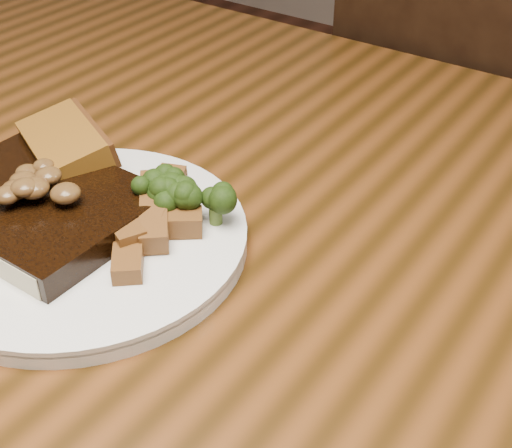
{
  "coord_description": "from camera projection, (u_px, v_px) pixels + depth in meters",
  "views": [
    {
      "loc": [
        0.26,
        -0.36,
        1.11
      ],
      "look_at": [
        0.01,
        0.0,
        0.78
      ],
      "focal_mm": 50.0,
      "sensor_mm": 36.0,
      "label": 1
    }
  ],
  "objects": [
    {
      "name": "dining_table",
      "position": [
        247.0,
        336.0,
        0.63
      ],
      "size": [
        1.6,
        0.9,
        0.75
      ],
      "color": "#542C10",
      "rests_on": "ground"
    },
    {
      "name": "chair_far",
      "position": [
        501.0,
        171.0,
        1.08
      ],
      "size": [
        0.47,
        0.47,
        0.97
      ],
      "rotation": [
        0.0,
        0.0,
        3.1
      ],
      "color": "black",
      "rests_on": "ground"
    },
    {
      "name": "potato_wedges",
      "position": [
        156.0,
        251.0,
        0.54
      ],
      "size": [
        0.11,
        0.11,
        0.02
      ],
      "primitive_type": null,
      "color": "brown",
      "rests_on": "plate"
    },
    {
      "name": "broccoli_cluster",
      "position": [
        189.0,
        202.0,
        0.58
      ],
      "size": [
        0.06,
        0.06,
        0.04
      ],
      "primitive_type": null,
      "color": "#1D320B",
      "rests_on": "plate"
    },
    {
      "name": "plate",
      "position": [
        84.0,
        242.0,
        0.58
      ],
      "size": [
        0.3,
        0.3,
        0.01
      ],
      "primitive_type": "cylinder",
      "rotation": [
        0.0,
        0.0,
        0.16
      ],
      "color": "white",
      "rests_on": "dining_table"
    },
    {
      "name": "mushroom_pile",
      "position": [
        34.0,
        178.0,
        0.57
      ],
      "size": [
        0.07,
        0.07,
        0.03
      ],
      "primitive_type": null,
      "color": "brown",
      "rests_on": "steak"
    },
    {
      "name": "steak",
      "position": [
        37.0,
        206.0,
        0.58
      ],
      "size": [
        0.18,
        0.14,
        0.03
      ],
      "primitive_type": "cube",
      "rotation": [
        0.0,
        0.0,
        -0.02
      ],
      "color": "black",
      "rests_on": "plate"
    },
    {
      "name": "garlic_bread",
      "position": [
        67.0,
        162.0,
        0.64
      ],
      "size": [
        0.12,
        0.09,
        0.02
      ],
      "primitive_type": "cube",
      "rotation": [
        0.0,
        0.0,
        -0.45
      ],
      "color": "brown",
      "rests_on": "plate"
    }
  ]
}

